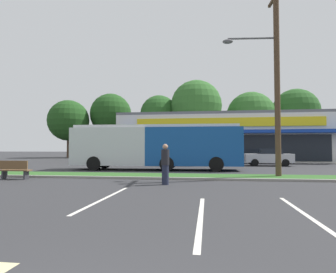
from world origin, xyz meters
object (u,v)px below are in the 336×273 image
bus_stop_bench (14,169)px  pedestrian_by_pole (165,164)px  utility_pole (274,74)px  car_3 (268,157)px  car_0 (173,157)px  city_bus (156,146)px

bus_stop_bench → pedestrian_by_pole: pedestrian_by_pole is taller
utility_pole → car_3: utility_pole is taller
utility_pole → car_0: size_ratio=2.50×
car_0 → pedestrian_by_pole: pedestrian_by_pole is taller
bus_stop_bench → car_0: 14.16m
city_bus → pedestrian_by_pole: 8.59m
bus_stop_bench → car_3: 20.15m
utility_pole → car_3: (1.82, 10.90, -4.78)m
utility_pole → pedestrian_by_pole: (-5.39, -3.45, -4.68)m
car_0 → car_3: size_ratio=1.01×
utility_pole → car_3: size_ratio=2.53×
utility_pole → car_3: 12.04m
utility_pole → car_3: bearing=80.5°
bus_stop_bench → pedestrian_by_pole: (7.95, -1.09, 0.38)m
bus_stop_bench → car_3: bearing=-138.8°
utility_pole → car_0: (-6.67, 10.12, -4.81)m
utility_pole → bus_stop_bench: utility_pole is taller
car_0 → car_3: car_3 is taller
car_0 → car_3: bearing=5.2°
utility_pole → city_bus: bearing=146.3°
bus_stop_bench → car_0: bearing=-118.2°
city_bus → bus_stop_bench: bearing=48.4°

